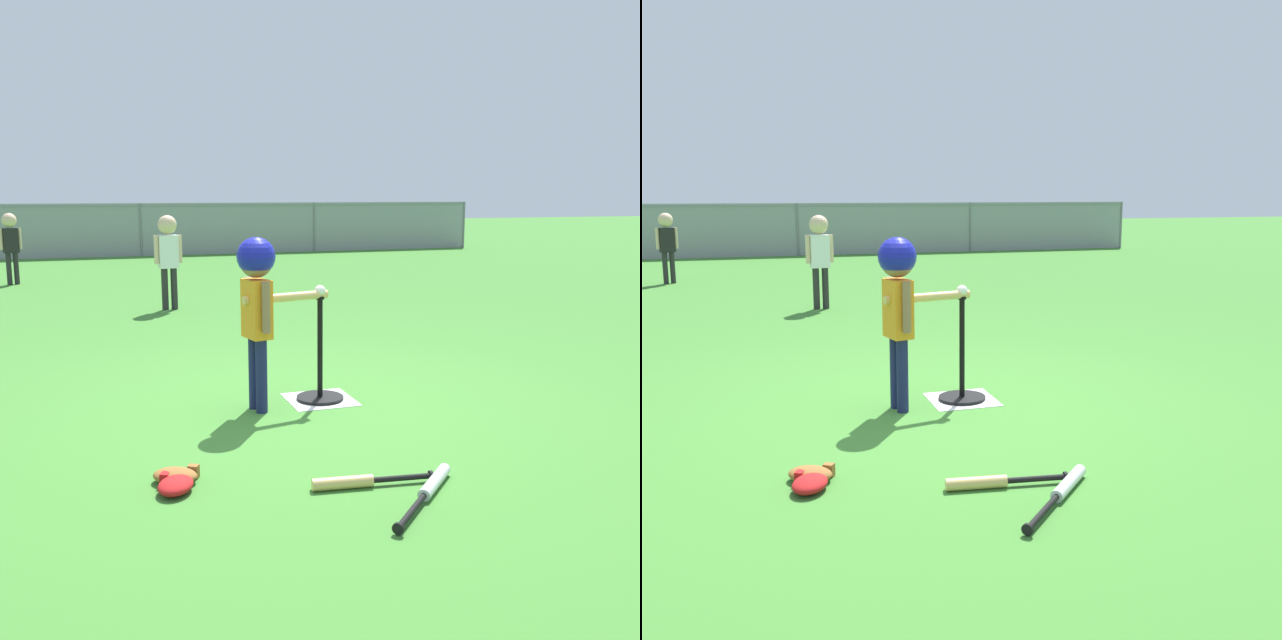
% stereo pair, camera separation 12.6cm
% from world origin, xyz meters
% --- Properties ---
extents(ground_plane, '(60.00, 60.00, 0.00)m').
position_xyz_m(ground_plane, '(0.00, 0.00, 0.00)').
color(ground_plane, '#3D7A2D').
extents(home_plate, '(0.44, 0.44, 0.01)m').
position_xyz_m(home_plate, '(0.21, 0.08, 0.00)').
color(home_plate, white).
rests_on(home_plate, ground_plane).
extents(batting_tee, '(0.32, 0.32, 0.71)m').
position_xyz_m(batting_tee, '(0.21, 0.08, 0.12)').
color(batting_tee, black).
rests_on(batting_tee, ground_plane).
extents(baseball_on_tee, '(0.07, 0.07, 0.07)m').
position_xyz_m(baseball_on_tee, '(0.21, 0.08, 0.75)').
color(baseball_on_tee, white).
rests_on(baseball_on_tee, batting_tee).
extents(batter_child, '(0.63, 0.31, 1.11)m').
position_xyz_m(batter_child, '(-0.24, -0.01, 0.79)').
color(batter_child, '#191E4C').
rests_on(batter_child, ground_plane).
extents(fielder_deep_right, '(0.31, 0.21, 1.08)m').
position_xyz_m(fielder_deep_right, '(-2.27, 7.39, 0.69)').
color(fielder_deep_right, '#262626').
rests_on(fielder_deep_right, ground_plane).
extents(fielder_deep_center, '(0.33, 0.22, 1.12)m').
position_xyz_m(fielder_deep_center, '(-0.30, 4.23, 0.72)').
color(fielder_deep_center, '#262626').
rests_on(fielder_deep_center, ground_plane).
extents(spare_bat_silver, '(0.53, 0.56, 0.06)m').
position_xyz_m(spare_bat_silver, '(0.21, -1.53, 0.03)').
color(spare_bat_silver, silver).
rests_on(spare_bat_silver, ground_plane).
extents(spare_bat_wood, '(0.60, 0.13, 0.06)m').
position_xyz_m(spare_bat_wood, '(-0.10, -1.36, 0.03)').
color(spare_bat_wood, '#DBB266').
rests_on(spare_bat_wood, ground_plane).
extents(glove_by_plate, '(0.27, 0.25, 0.07)m').
position_xyz_m(glove_by_plate, '(-0.90, -1.02, 0.04)').
color(glove_by_plate, brown).
rests_on(glove_by_plate, ground_plane).
extents(glove_near_bats, '(0.24, 0.27, 0.07)m').
position_xyz_m(glove_near_bats, '(-0.92, -1.14, 0.04)').
color(glove_near_bats, '#B21919').
rests_on(glove_near_bats, ground_plane).
extents(outfield_fence, '(16.06, 0.06, 1.15)m').
position_xyz_m(outfield_fence, '(0.00, 11.83, 0.62)').
color(outfield_fence, slate).
rests_on(outfield_fence, ground_plane).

